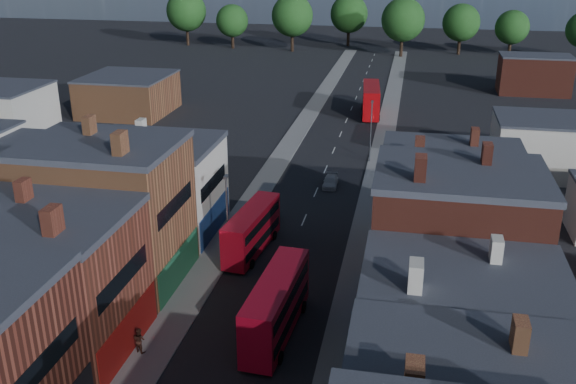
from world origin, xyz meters
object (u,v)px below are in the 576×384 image
at_px(bus_1, 276,305).
at_px(bus_2, 371,99).
at_px(car_3, 330,182).
at_px(car_2, 265,217).
at_px(ped_1, 139,340).
at_px(bus_0, 252,230).

bearing_deg(bus_1, bus_2, 91.94).
bearing_deg(car_3, car_2, -115.48).
relative_size(bus_2, ped_1, 6.27).
xyz_separation_m(bus_0, bus_1, (5.01, -12.63, 0.20)).
xyz_separation_m(bus_0, ped_1, (-3.90, -16.74, -1.21)).
bearing_deg(bus_1, car_3, 93.96).
distance_m(bus_0, car_2, 6.81).
bearing_deg(car_2, bus_1, -73.53).
bearing_deg(ped_1, bus_1, -134.83).
relative_size(bus_0, bus_1, 0.93).
distance_m(bus_0, bus_2, 52.54).
height_order(bus_1, bus_2, bus_2).
bearing_deg(bus_0, bus_2, 88.88).
height_order(bus_1, car_3, bus_1).
xyz_separation_m(bus_2, car_3, (-2.13, -33.75, -2.08)).
bearing_deg(bus_0, car_2, 99.14).
distance_m(bus_0, bus_1, 13.59).
bearing_deg(bus_1, car_2, 109.12).
height_order(car_2, ped_1, ped_1).
relative_size(bus_1, ped_1, 5.75).
bearing_deg(bus_0, car_3, 81.66).
xyz_separation_m(bus_1, car_2, (-5.31, 19.24, -1.82)).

